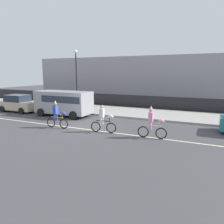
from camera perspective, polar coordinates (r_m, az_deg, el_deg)
ground_plane at (r=15.80m, az=-8.74°, el=-3.71°), size 80.00×80.00×0.00m
road_centre_line at (r=15.39m, az=-9.77°, el=-4.09°), size 36.00×0.14×0.01m
sidewalk_curb at (r=21.37m, az=0.94°, el=0.28°), size 60.00×5.00×0.15m
fence_line at (r=23.92m, az=3.78°, el=2.84°), size 40.00×0.08×1.40m
building_backdrop at (r=32.44m, az=6.38°, el=8.69°), size 28.00×8.00×5.85m
parade_cyclist_cobalt at (r=15.45m, az=-14.14°, el=-1.02°), size 1.72×0.50×1.92m
parade_cyclist_zebra at (r=13.87m, az=-2.23°, el=-1.98°), size 1.71×0.51×1.92m
parade_cyclist_pink at (r=12.86m, az=10.54°, el=-3.13°), size 1.72×0.50×1.92m
parked_van_grey at (r=19.59m, az=-12.41°, el=2.69°), size 5.00×2.22×2.18m
parked_car_beige at (r=23.30m, az=-23.25°, el=2.03°), size 4.10×1.92×1.64m
street_lamp_post at (r=22.61m, az=-9.34°, el=10.65°), size 0.36×0.36×5.86m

